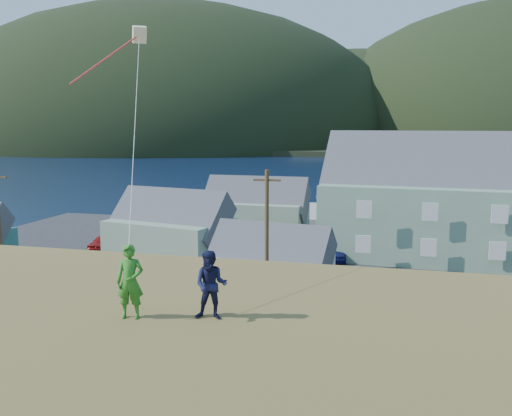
% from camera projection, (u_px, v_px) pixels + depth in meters
% --- Properties ---
extents(ground, '(900.00, 900.00, 0.00)m').
position_uv_depth(ground, '(286.00, 333.00, 31.97)').
color(ground, '#0A1638').
rests_on(ground, ground).
extents(grass_strip, '(110.00, 8.00, 0.10)m').
position_uv_depth(grass_strip, '(279.00, 345.00, 30.05)').
color(grass_strip, '#4C3D19').
rests_on(grass_strip, ground).
extents(waterfront_lot, '(72.00, 36.00, 0.12)m').
position_uv_depth(waterfront_lot, '(325.00, 261.00, 48.26)').
color(waterfront_lot, '#28282B').
rests_on(waterfront_lot, ground).
extents(wharf, '(26.00, 14.00, 0.90)m').
position_uv_depth(wharf, '(301.00, 213.00, 71.72)').
color(wharf, gray).
rests_on(wharf, ground).
extents(far_shore, '(900.00, 320.00, 2.00)m').
position_uv_depth(far_shore, '(391.00, 141.00, 348.25)').
color(far_shore, black).
rests_on(far_shore, ground).
extents(far_hills, '(760.00, 265.00, 143.00)m').
position_uv_depth(far_hills, '(461.00, 143.00, 290.90)').
color(far_hills, black).
rests_on(far_hills, ground).
extents(shed_palegreen_near, '(11.26, 8.37, 7.40)m').
position_uv_depth(shed_palegreen_near, '(170.00, 229.00, 48.44)').
color(shed_palegreen_near, gray).
rests_on(shed_palegreen_near, waterfront_lot).
extents(shed_white, '(8.59, 6.39, 6.26)m').
position_uv_depth(shed_white, '(269.00, 267.00, 36.99)').
color(shed_white, silver).
rests_on(shed_white, waterfront_lot).
extents(shed_palegreen_far, '(11.09, 6.52, 7.38)m').
position_uv_depth(shed_palegreen_far, '(256.00, 207.00, 60.63)').
color(shed_palegreen_far, gray).
rests_on(shed_palegreen_far, waterfront_lot).
extents(utility_poles, '(35.22, 0.24, 8.90)m').
position_uv_depth(utility_poles, '(256.00, 248.00, 33.28)').
color(utility_poles, '#47331E').
rests_on(utility_poles, waterfront_lot).
extents(parked_cars, '(24.83, 13.03, 1.58)m').
position_uv_depth(parked_cars, '(246.00, 238.00, 54.21)').
color(parked_cars, black).
rests_on(parked_cars, waterfront_lot).
extents(kite_flyer_green, '(0.70, 0.53, 1.71)m').
position_uv_depth(kite_flyer_green, '(130.00, 282.00, 12.93)').
color(kite_flyer_green, '#2B7720').
rests_on(kite_flyer_green, hillside).
extents(kite_flyer_navy, '(0.83, 0.69, 1.58)m').
position_uv_depth(kite_flyer_navy, '(211.00, 285.00, 12.89)').
color(kite_flyer_navy, '#15173B').
rests_on(kite_flyer_navy, hillside).
extents(kite_rig, '(2.11, 3.84, 9.55)m').
position_uv_depth(kite_rig, '(134.00, 40.00, 19.22)').
color(kite_rig, '#FFECC2').
rests_on(kite_rig, ground).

